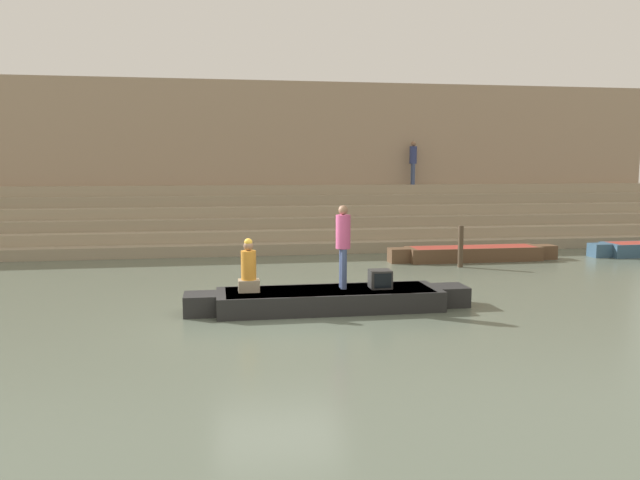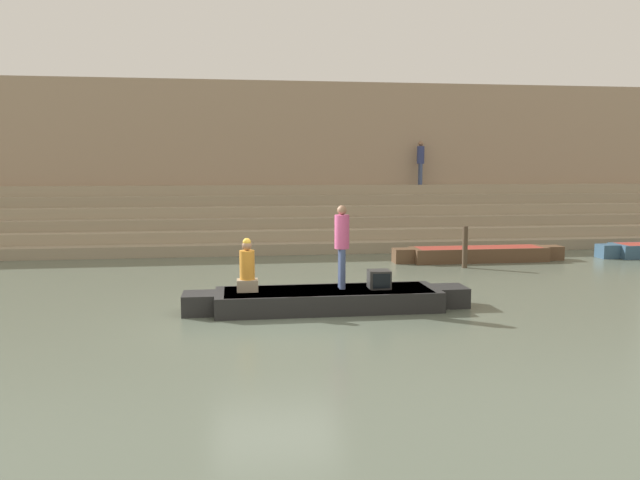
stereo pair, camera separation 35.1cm
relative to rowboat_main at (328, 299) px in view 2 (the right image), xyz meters
The scene contains 10 objects.
ground_plane 1.36m from the rowboat_main, 148.83° to the right, with size 120.00×120.00×0.00m, color #566051.
ghat_steps 10.72m from the rowboat_main, 96.17° to the left, with size 36.00×4.24×2.21m.
back_wall 13.14m from the rowboat_main, 95.15° to the left, with size 34.20×1.28×6.27m.
rowboat_main is the anchor object (origin of this frame).
person_standing 1.26m from the rowboat_main, 18.93° to the left, with size 0.31×0.31×1.75m.
person_rowing 1.79m from the rowboat_main, behind, with size 0.43×0.34×1.10m.
tv_set 1.16m from the rowboat_main, ahead, with size 0.44×0.43×0.39m.
moored_boat_shore 8.16m from the rowboat_main, 45.92° to the left, with size 5.47×1.00×0.44m.
mooring_post 6.72m from the rowboat_main, 44.55° to the left, with size 0.15×0.15×1.23m, color #473828.
person_on_steps 13.40m from the rowboat_main, 64.81° to the left, with size 0.30×0.30×1.74m.
Camera 2 is at (-0.77, -11.93, 3.01)m, focal length 35.00 mm.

